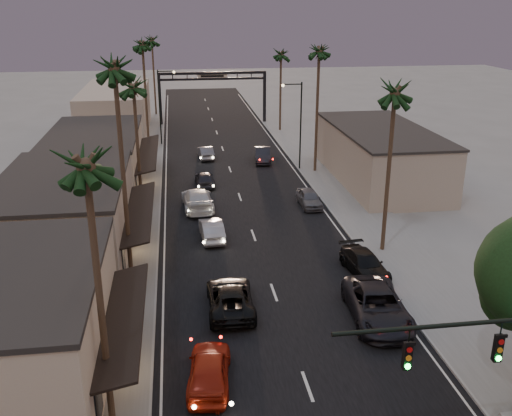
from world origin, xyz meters
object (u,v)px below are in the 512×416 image
object	(u,v)px
arch	(213,85)
palm_ld	(142,41)
palm_rc	(281,51)
palm_ra	(396,86)
streetlight_left	(162,101)
oncoming_silver	(212,229)
palm_lb	(114,62)
curbside_black	(365,264)
curbside_near	(377,305)
palm_rb	(319,47)
palm_lc	(133,82)
palm_far	(152,38)
oncoming_red	(209,369)
palm_la	(85,155)
streetlight_right	(298,119)
oncoming_pickup	(230,298)

from	to	relation	value
arch	palm_ld	xyz separation A→B (m)	(-8.60, -15.00, 6.88)
palm_rc	palm_ra	bearing A→B (deg)	-90.00
streetlight_left	palm_rc	world-z (taller)	palm_rc
arch	oncoming_silver	size ratio (longest dim) A/B	3.46
arch	palm_lb	bearing A→B (deg)	-100.16
palm_ra	curbside_black	distance (m)	11.50
palm_ld	curbside_near	xyz separation A→B (m)	(13.66, -39.86, -11.54)
arch	curbside_black	xyz separation A→B (m)	(6.17, -49.35, -4.82)
arch	palm_rb	distance (m)	28.24
palm_lc	oncoming_silver	bearing A→B (deg)	-56.17
arch	palm_rc	size ratio (longest dim) A/B	1.25
palm_ld	curbside_black	world-z (taller)	palm_ld
palm_far	oncoming_red	distance (m)	68.14
palm_la	oncoming_red	size ratio (longest dim) A/B	2.81
palm_lb	curbside_black	size ratio (longest dim) A/B	3.08
streetlight_left	palm_far	size ratio (longest dim) A/B	0.68
palm_la	palm_rb	xyz separation A→B (m)	(17.20, 35.00, 0.97)
palm_ra	palm_rb	bearing A→B (deg)	90.00
palm_lb	palm_rb	distance (m)	27.94
streetlight_right	streetlight_left	xyz separation A→B (m)	(-13.84, 13.00, 0.00)
oncoming_silver	curbside_black	bearing A→B (deg)	138.80
palm_lb	palm_ld	xyz separation A→B (m)	(0.00, 33.00, -0.97)
streetlight_right	streetlight_left	bearing A→B (deg)	136.79
palm_rb	arch	bearing A→B (deg)	108.30
streetlight_right	oncoming_red	size ratio (longest dim) A/B	1.92
palm_la	palm_ld	distance (m)	46.01
palm_lb	oncoming_red	bearing A→B (deg)	-69.49
palm_rc	oncoming_red	size ratio (longest dim) A/B	2.60
palm_far	oncoming_silver	bearing A→B (deg)	-84.12
streetlight_right	palm_la	xyz separation A→B (m)	(-15.52, -36.00, 6.11)
palm_rb	curbside_near	xyz separation A→B (m)	(-3.54, -28.86, -11.54)
curbside_near	palm_la	bearing A→B (deg)	-151.14
arch	palm_lb	world-z (taller)	palm_lb
palm_lc	oncoming_pickup	bearing A→B (deg)	-72.72
palm_lc	palm_ld	world-z (taller)	palm_ld
palm_la	palm_lb	world-z (taller)	palm_lb
palm_rc	oncoming_pickup	world-z (taller)	palm_rc
palm_ra	palm_rc	bearing A→B (deg)	90.00
palm_la	palm_lb	distance (m)	13.14
streetlight_right	palm_lb	size ratio (longest dim) A/B	0.59
oncoming_red	streetlight_right	bearing A→B (deg)	-101.37
oncoming_silver	oncoming_red	bearing A→B (deg)	82.23
palm_rb	oncoming_silver	distance (m)	23.14
palm_lc	palm_ld	xyz separation A→B (m)	(0.00, 19.00, 1.95)
palm_lc	palm_far	distance (m)	42.01
palm_far	palm_rc	bearing A→B (deg)	-39.64
oncoming_red	curbside_black	bearing A→B (deg)	-130.12
palm_lb	palm_far	bearing A→B (deg)	89.69
curbside_near	palm_ra	bearing A→B (deg)	72.85
palm_ld	oncoming_pickup	bearing A→B (deg)	-81.24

